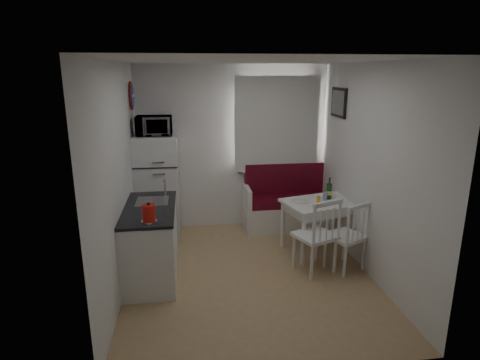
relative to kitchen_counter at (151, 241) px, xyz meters
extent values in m
cube|color=tan|center=(1.20, -0.16, -0.46)|extent=(3.00, 3.50, 0.02)
cube|color=white|center=(1.20, -0.16, 2.14)|extent=(3.00, 3.50, 0.02)
cube|color=white|center=(1.20, 1.59, 0.84)|extent=(3.00, 0.02, 2.60)
cube|color=white|center=(1.20, -1.91, 0.84)|extent=(3.00, 0.02, 2.60)
cube|color=white|center=(-0.30, -0.16, 0.84)|extent=(0.02, 3.50, 2.60)
cube|color=white|center=(2.70, -0.16, 0.84)|extent=(0.02, 3.50, 2.60)
cube|color=white|center=(1.90, 1.56, 1.17)|extent=(1.22, 0.06, 1.47)
cube|color=white|center=(1.90, 1.49, 1.22)|extent=(1.35, 0.02, 1.50)
cube|color=white|center=(0.00, -0.01, -0.03)|extent=(0.60, 1.30, 0.86)
cube|color=black|center=(0.00, -0.01, 0.43)|extent=(0.62, 1.32, 0.03)
cube|color=#99999E|center=(0.02, 0.24, 0.39)|extent=(0.40, 0.40, 0.10)
cylinder|color=silver|center=(0.18, 0.42, 0.57)|extent=(0.02, 0.02, 0.26)
cylinder|color=#1A4AA1|center=(-0.27, 1.29, 1.69)|extent=(0.03, 0.40, 0.40)
cube|color=black|center=(2.67, 0.94, 1.59)|extent=(0.04, 0.52, 0.42)
cube|color=white|center=(2.09, 1.32, -0.25)|extent=(1.45, 0.56, 0.40)
cube|color=#5E0A1B|center=(2.09, 1.32, 0.01)|extent=(1.39, 0.51, 0.13)
cube|color=#5E0A1B|center=(2.09, 1.54, 0.33)|extent=(1.39, 0.11, 0.51)
cube|color=white|center=(2.30, 0.41, 0.26)|extent=(1.13, 0.91, 0.04)
cube|color=white|center=(2.30, 0.41, 0.18)|extent=(1.01, 0.79, 0.12)
cylinder|color=white|center=(2.30, 0.41, -0.11)|extent=(0.06, 0.06, 0.70)
cube|color=white|center=(2.05, -0.16, 0.02)|extent=(0.60, 0.59, 0.04)
cube|color=white|center=(2.05, -0.36, 0.29)|extent=(0.43, 0.21, 0.49)
cube|color=white|center=(2.45, -0.16, -0.01)|extent=(0.58, 0.57, 0.04)
cube|color=white|center=(2.45, -0.34, 0.24)|extent=(0.39, 0.23, 0.46)
cube|color=white|center=(0.02, 1.24, 0.34)|extent=(0.64, 0.64, 1.59)
imported|color=white|center=(0.02, 1.19, 1.27)|extent=(0.51, 0.34, 0.28)
cylinder|color=red|center=(0.05, -0.54, 0.56)|extent=(0.17, 0.17, 0.23)
cylinder|color=yellow|center=(2.25, 0.36, 0.33)|extent=(0.05, 0.05, 0.09)
cylinder|color=#7497C5|center=(2.38, 0.46, 0.33)|extent=(0.06, 0.06, 0.10)
cylinder|color=white|center=(2.00, 0.43, 0.29)|extent=(0.24, 0.24, 0.02)
camera|label=1|loc=(0.48, -4.69, 2.03)|focal=30.00mm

